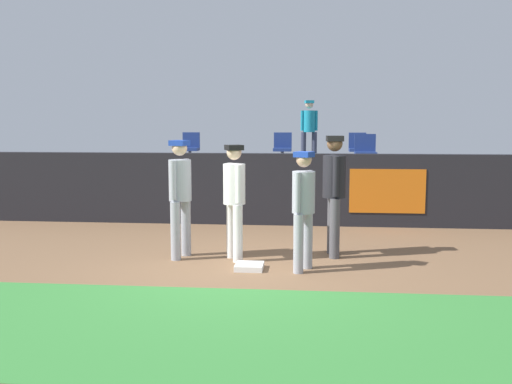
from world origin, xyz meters
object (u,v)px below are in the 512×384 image
(player_fielder_home, at_px, (234,194))
(seat_back_left, at_px, (190,146))
(seat_back_right, at_px, (358,147))
(player_runner_visitor, at_px, (303,202))
(first_base, at_px, (249,267))
(seat_front_right, at_px, (365,150))
(player_coach_visitor, at_px, (180,190))
(spectator_hooded, at_px, (309,127))
(seat_back_center, at_px, (283,147))
(player_umpire, at_px, (334,187))

(player_fielder_home, distance_m, seat_back_left, 6.68)
(seat_back_right, bearing_deg, seat_back_left, 180.00)
(player_runner_visitor, bearing_deg, player_fielder_home, -93.36)
(first_base, relative_size, seat_front_right, 0.48)
(player_coach_visitor, distance_m, seat_front_right, 5.56)
(player_fielder_home, height_order, spectator_hooded, spectator_hooded)
(first_base, bearing_deg, spectator_hooded, 84.18)
(seat_back_center, height_order, spectator_hooded, spectator_hooded)
(player_runner_visitor, distance_m, seat_back_center, 6.96)
(player_coach_visitor, distance_m, spectator_hooded, 7.63)
(player_umpire, bearing_deg, spectator_hooded, 179.31)
(spectator_hooded, bearing_deg, player_runner_visitor, 78.40)
(player_runner_visitor, height_order, player_umpire, player_umpire)
(player_fielder_home, height_order, player_coach_visitor, player_coach_visitor)
(seat_front_right, bearing_deg, seat_back_center, 137.49)
(seat_back_left, bearing_deg, spectator_hooded, 18.05)
(seat_front_right, xyz_separation_m, seat_back_right, (-0.03, 1.80, -0.00))
(player_runner_visitor, height_order, player_coach_visitor, player_coach_visitor)
(seat_front_right, xyz_separation_m, spectator_hooded, (-1.28, 2.82, 0.51))
(seat_back_left, bearing_deg, player_umpire, -59.18)
(player_coach_visitor, bearing_deg, player_runner_visitor, 88.43)
(seat_back_left, bearing_deg, seat_back_right, -0.00)
(seat_front_right, bearing_deg, player_umpire, -101.73)
(first_base, height_order, spectator_hooded, spectator_hooded)
(first_base, xyz_separation_m, player_fielder_home, (-0.29, 0.56, 0.98))
(player_coach_visitor, bearing_deg, seat_back_left, -153.18)
(player_fielder_home, distance_m, player_runner_visitor, 1.20)
(player_coach_visitor, bearing_deg, seat_back_center, -175.12)
(seat_back_left, relative_size, spectator_hooded, 0.49)
(seat_back_right, bearing_deg, player_umpire, -97.97)
(player_coach_visitor, xyz_separation_m, seat_back_center, (1.27, 6.30, 0.42))
(player_runner_visitor, relative_size, seat_back_center, 2.02)
(player_coach_visitor, height_order, spectator_hooded, spectator_hooded)
(player_runner_visitor, bearing_deg, seat_front_right, -169.74)
(player_coach_visitor, relative_size, seat_front_right, 2.18)
(player_umpire, relative_size, spectator_hooded, 1.11)
(first_base, relative_size, seat_back_left, 0.48)
(player_coach_visitor, bearing_deg, seat_back_right, 169.31)
(seat_back_center, bearing_deg, player_runner_visitor, -84.72)
(seat_back_left, distance_m, seat_back_right, 4.38)
(player_umpire, xyz_separation_m, seat_back_center, (-1.10, 5.94, 0.38))
(player_fielder_home, bearing_deg, first_base, 0.92)
(first_base, relative_size, seat_back_center, 0.48)
(player_umpire, bearing_deg, player_runner_visitor, -29.66)
(first_base, height_order, seat_front_right, seat_front_right)
(first_base, xyz_separation_m, seat_back_right, (2.06, 6.91, 1.44))
(player_umpire, bearing_deg, seat_front_right, 164.11)
(spectator_hooded, bearing_deg, seat_back_center, 44.90)
(player_umpire, distance_m, seat_back_right, 6.01)
(player_umpire, distance_m, spectator_hooded, 7.03)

